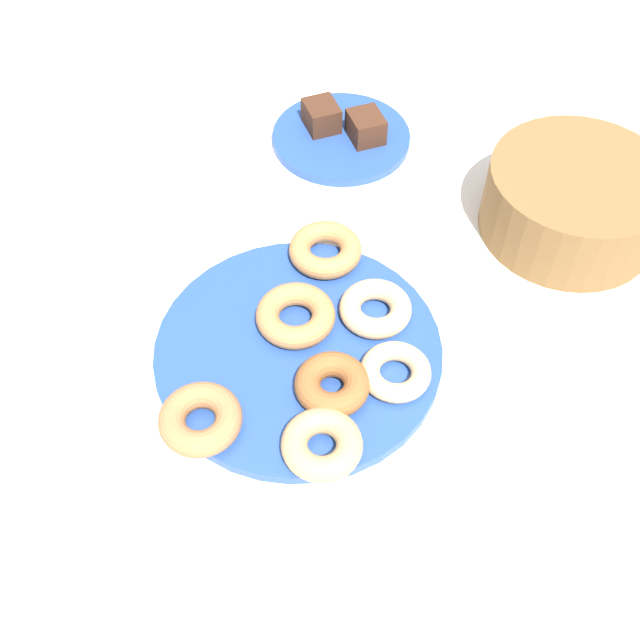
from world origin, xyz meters
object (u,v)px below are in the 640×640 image
donut_1 (375,309)px  donut_6 (296,315)px  brownie_far (366,127)px  donut_3 (322,445)px  donut_5 (395,372)px  donut_plate (298,350)px  brownie_near (321,116)px  basket (574,201)px  donut_2 (333,384)px  donut_4 (325,250)px  cake_plate (341,138)px  donut_0 (200,419)px

donut_1 → donut_6: (-0.04, -0.09, 0.00)m
donut_1 → brownie_far: size_ratio=1.63×
donut_3 → donut_5: 0.12m
donut_5 → brownie_far: 0.43m
donut_1 → donut_3: (0.12, -0.15, 0.00)m
donut_plate → donut_6: donut_6 is taller
donut_plate → brownie_near: bearing=144.1°
donut_plate → donut_1: size_ratio=3.90×
basket → donut_5: bearing=-76.3°
donut_2 → donut_3: bearing=-41.4°
donut_plate → donut_4: bearing=135.2°
donut_1 → basket: size_ratio=0.37×
donut_plate → brownie_near: size_ratio=6.35×
donut_1 → donut_5: (0.09, -0.03, -0.00)m
donut_6 → cake_plate: bearing=138.3°
donut_1 → brownie_far: brownie_far is taller
basket → donut_plate: bearing=-91.6°
donut_plate → basket: (0.01, 0.41, 0.04)m
donut_4 → donut_6: (0.07, -0.09, 0.00)m
brownie_near → brownie_far: 0.07m
donut_2 → donut_5: 0.07m
donut_plate → brownie_far: (-0.28, 0.28, 0.03)m
donut_5 → brownie_far: (-0.37, 0.21, 0.01)m
donut_1 → donut_2: 0.12m
brownie_near → donut_6: bearing=-36.8°
donut_1 → brownie_far: (-0.28, 0.18, 0.01)m
donut_6 → donut_5: bearing=23.2°
donut_4 → donut_5: 0.20m
brownie_near → donut_4: bearing=-31.0°
donut_0 → donut_2: size_ratio=1.08×
brownie_far → donut_0: bearing=-53.7°
donut_5 → donut_2: bearing=-107.3°
donut_2 → basket: basket is taller
donut_1 → cake_plate: donut_1 is taller
brownie_far → basket: 0.32m
donut_5 → cake_plate: 0.44m
donut_5 → donut_4: bearing=170.7°
donut_4 → donut_0: bearing=-60.4°
cake_plate → brownie_near: size_ratio=3.87×
donut_5 → donut_6: donut_6 is taller
cake_plate → donut_2: bearing=-34.2°
donut_2 → cake_plate: 0.45m
donut_6 → cake_plate: (-0.27, 0.24, -0.02)m
donut_4 → basket: basket is taller
donut_3 → donut_6: bearing=158.1°
basket → brownie_near: bearing=-153.5°
donut_plate → donut_6: bearing=153.4°
donut_5 → brownie_near: (-0.43, 0.17, 0.01)m
donut_5 → cake_plate: bearing=154.9°
brownie_near → donut_2: bearing=-30.6°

